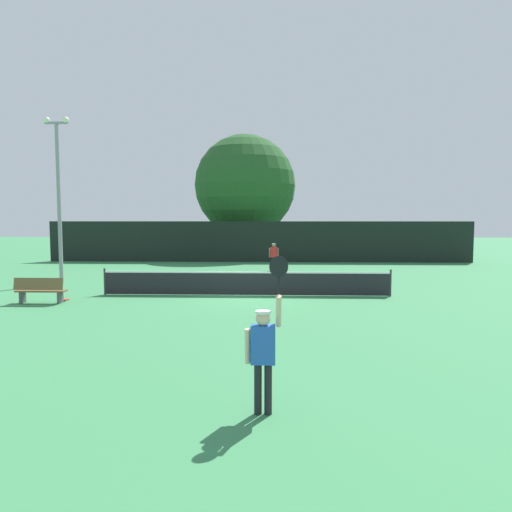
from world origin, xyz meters
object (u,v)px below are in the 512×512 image
Objects in this scene: courtside_bench at (40,290)px; large_tree at (245,186)px; parked_car_mid at (286,246)px; tennis_ball at (233,283)px; parked_car_far at (336,246)px; parked_car_near at (229,244)px; player_serving at (264,346)px; light_pole at (59,189)px; spare_racket at (65,300)px; player_receiving at (274,254)px.

large_tree is at bearing 74.24° from courtside_bench.
tennis_ball is at bearing -92.38° from parked_car_mid.
parked_car_far reaches higher than courtside_bench.
parked_car_near is 5.89m from parked_car_mid.
player_serving is 0.58× the size of parked_car_far.
light_pole is at bearing -178.52° from tennis_ball.
player_serving is 14.88m from tennis_ball.
spare_racket is 0.05× the size of large_tree.
parked_car_mid is (9.52, 22.72, 0.30)m from courtside_bench.
parked_car_near reaches higher than tennis_ball.
light_pole reaches higher than parked_car_mid.
player_serving reaches higher than spare_racket.
parked_car_mid is at bearing 57.45° from light_pole.
player_serving is 35.11m from parked_car_near.
large_tree is (5.54, 20.96, 5.76)m from spare_racket.
parked_car_near and parked_car_mid have the same top height.
player_receiving is 0.36× the size of parked_car_mid.
light_pole is at bearing -133.92° from parked_car_far.
player_receiving reaches higher than courtside_bench.
spare_racket is 26.44m from parked_car_far.
player_serving is at bearing -85.94° from large_tree.
parked_car_mid is at bearing 87.84° from player_serving.
spare_racket is at bearing -104.63° from parked_car_mid.
player_receiving is 11.83m from large_tree.
light_pole is 24.28m from parked_car_far.
tennis_ball is 0.02× the size of parked_car_mid.
player_receiving is at bearing 30.20° from light_pole.
parked_car_far is at bearing 13.96° from large_tree.
parked_car_far is (7.30, 18.14, 0.74)m from tennis_ball.
large_tree is 9.38m from parked_car_far.
player_serving is at bearing -84.47° from parked_car_near.
spare_racket is 1.02m from courtside_bench.
light_pole reaches higher than parked_car_far.
parked_car_near is (-4.09, 14.48, -0.20)m from player_receiving.
player_receiving is 6.07m from tennis_ball.
parked_car_near reaches higher than spare_racket.
parked_car_near is at bearing 96.08° from tennis_ball.
spare_racket is at bearing -63.87° from light_pole.
parked_car_far is at bearing 18.79° from parked_car_mid.
parked_car_mid is at bearing 67.90° from spare_racket.
tennis_ball is 9.29m from light_pole.
large_tree reaches higher than spare_racket.
tennis_ball is at bearing 1.48° from light_pole.
parked_car_far reaches higher than player_receiving.
light_pole is 0.79× the size of large_tree.
tennis_ball is at bearing -115.71° from parked_car_far.
spare_racket is 25.19m from parked_car_near.
courtside_bench reaches higher than spare_racket.
parked_car_near reaches higher than player_receiving.
tennis_ball is 0.02× the size of parked_car_far.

